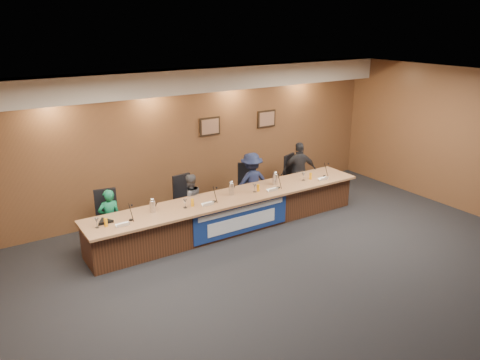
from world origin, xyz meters
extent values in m
plane|color=black|center=(0.00, 0.00, 0.00)|extent=(10.00, 10.00, 0.00)
cube|color=silver|center=(0.00, 0.00, 3.20)|extent=(10.00, 8.00, 0.04)
cube|color=brown|center=(0.00, 4.00, 1.60)|extent=(10.00, 0.04, 3.20)
cube|color=beige|center=(0.00, 3.75, 2.95)|extent=(10.00, 0.50, 0.50)
cube|color=#412314|center=(0.00, 2.40, 0.35)|extent=(6.00, 0.80, 0.70)
cube|color=#956642|center=(0.00, 2.35, 0.72)|extent=(6.10, 0.95, 0.05)
cube|color=navy|center=(0.00, 1.99, 0.38)|extent=(2.20, 0.02, 0.65)
cube|color=silver|center=(0.00, 1.97, 0.58)|extent=(2.00, 0.01, 0.10)
cube|color=silver|center=(0.00, 1.97, 0.30)|extent=(1.60, 0.01, 0.28)
cube|color=black|center=(0.40, 3.97, 1.85)|extent=(0.52, 0.04, 0.42)
cube|color=black|center=(2.00, 3.97, 1.85)|extent=(0.52, 0.04, 0.42)
imported|color=#0F603D|center=(-2.37, 2.97, 0.58)|extent=(0.44, 0.29, 1.17)
imported|color=#46454A|center=(-0.66, 2.97, 0.58)|extent=(0.57, 0.45, 1.16)
imported|color=#121934|center=(0.89, 2.97, 0.69)|extent=(0.94, 0.60, 1.38)
imported|color=black|center=(2.28, 2.97, 0.71)|extent=(0.90, 0.65, 1.43)
cube|color=black|center=(-2.37, 3.07, 0.48)|extent=(0.56, 0.56, 0.08)
cube|color=black|center=(-0.66, 3.07, 0.48)|extent=(0.54, 0.54, 0.08)
cube|color=black|center=(0.89, 3.07, 0.48)|extent=(0.61, 0.61, 0.08)
cube|color=black|center=(2.28, 3.07, 0.48)|extent=(0.63, 0.63, 0.08)
cube|color=white|center=(-2.40, 2.10, 0.80)|extent=(0.24, 0.08, 0.10)
cylinder|color=black|center=(-2.19, 2.29, 0.76)|extent=(0.07, 0.07, 0.02)
cylinder|color=orange|center=(-2.64, 2.28, 0.82)|extent=(0.06, 0.06, 0.15)
cylinder|color=silver|center=(-2.79, 2.31, 0.84)|extent=(0.08, 0.08, 0.18)
cube|color=white|center=(-0.68, 2.14, 0.80)|extent=(0.24, 0.08, 0.10)
cylinder|color=black|center=(-0.48, 2.26, 0.76)|extent=(0.07, 0.07, 0.02)
cylinder|color=orange|center=(-0.94, 2.30, 0.82)|extent=(0.06, 0.06, 0.15)
cylinder|color=silver|center=(-1.10, 2.29, 0.84)|extent=(0.08, 0.08, 0.18)
cube|color=white|center=(0.86, 2.11, 0.80)|extent=(0.24, 0.08, 0.10)
cylinder|color=black|center=(1.08, 2.22, 0.76)|extent=(0.07, 0.07, 0.02)
cylinder|color=orange|center=(0.61, 2.30, 0.82)|extent=(0.06, 0.06, 0.15)
cylinder|color=silver|center=(0.51, 2.29, 0.84)|extent=(0.08, 0.08, 0.18)
cube|color=white|center=(2.25, 2.07, 0.80)|extent=(0.24, 0.08, 0.10)
cylinder|color=black|center=(2.45, 2.27, 0.76)|extent=(0.07, 0.07, 0.02)
cylinder|color=orange|center=(2.04, 2.29, 0.82)|extent=(0.06, 0.06, 0.15)
cylinder|color=silver|center=(1.85, 2.32, 0.84)|extent=(0.08, 0.08, 0.18)
cylinder|color=silver|center=(-1.71, 2.43, 0.86)|extent=(0.11, 0.11, 0.23)
cylinder|color=silver|center=(0.02, 2.43, 0.87)|extent=(0.11, 0.11, 0.25)
cylinder|color=silver|center=(1.16, 2.45, 0.87)|extent=(0.12, 0.12, 0.23)
cylinder|color=black|center=(-2.61, 2.45, 0.78)|extent=(0.32, 0.32, 0.05)
camera|label=1|loc=(-4.70, -5.26, 4.18)|focal=35.00mm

